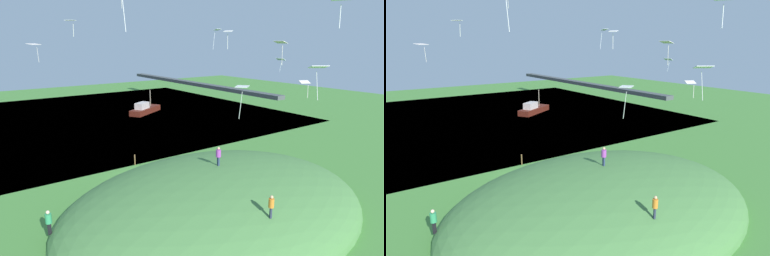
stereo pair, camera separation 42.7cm
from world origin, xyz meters
The scene contains 19 objects.
ground_plane centered at (0.00, 0.00, 0.00)m, with size 160.00×160.00×0.00m, color #437E35.
lake_water centered at (-31.61, 0.00, -0.20)m, with size 56.06×80.00×0.40m, color #3F617A.
grass_hill centered at (9.93, 2.59, 0.00)m, with size 20.22×27.12×7.17m, color #45783D.
bridge_deck_far centered at (-31.61, 29.77, 4.69)m, with size 50.45×1.80×0.70m, color #434A4B.
boat_on_lake centered at (-28.75, 16.27, 0.79)m, with size 6.31×8.18×4.35m.
person_with_child centered at (9.37, 2.98, 4.58)m, with size 0.48×0.48×1.61m.
person_walking_path centered at (16.71, 1.20, 3.62)m, with size 0.49×0.49×1.57m.
person_watching_kites centered at (7.06, -10.13, 1.83)m, with size 0.60×0.60×1.80m.
kite_0 centered at (16.22, 5.63, 11.89)m, with size 1.32×1.42×2.34m.
kite_1 centered at (-1.63, -4.89, 15.35)m, with size 1.01×1.01×1.40m.
kite_3 centered at (10.02, 3.12, 14.26)m, with size 0.76×0.68×1.37m.
kite_4 centered at (13.52, 8.07, 10.52)m, with size 0.80×0.91×1.34m.
kite_5 centered at (-6.42, -7.13, 13.33)m, with size 1.28×1.40×1.80m.
kite_7 centered at (-0.25, 10.59, 14.75)m, with size 0.73×0.93×2.21m.
kite_9 centered at (10.99, 7.96, 13.48)m, with size 1.05×0.76×1.94m.
kite_11 centered at (2.07, 18.80, 11.51)m, with size 1.15×0.88×1.65m.
kite_12 centered at (13.80, 1.11, 10.69)m, with size 1.32×1.39×2.14m.
kite_13 centered at (20.24, 0.96, 15.46)m, with size 1.09×0.98×1.38m.
mooring_post centered at (-3.57, 1.59, 0.62)m, with size 0.14×0.14×1.24m, color brown.
Camera 1 is at (29.68, -14.34, 13.57)m, focal length 31.66 mm.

